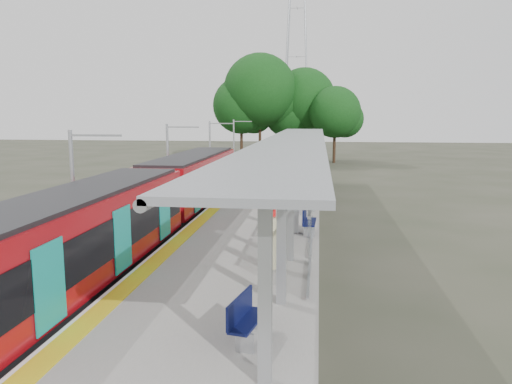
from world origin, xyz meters
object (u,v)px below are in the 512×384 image
train (154,201)px  bench_near (245,317)px  info_pillar_near (270,242)px  info_pillar_far (291,181)px  bench_far (307,170)px  litter_bin (288,191)px  bench_mid (307,220)px

train → bench_near: 12.70m
info_pillar_near → info_pillar_far: size_ratio=1.17×
bench_far → info_pillar_near: info_pillar_near is taller
bench_near → info_pillar_near: 5.28m
train → bench_far: size_ratio=16.14×
bench_near → train: bearing=129.2°
train → bench_near: train is taller
info_pillar_far → litter_bin: info_pillar_far is taller
bench_near → bench_mid: bench_mid is taller
train → litter_bin: (5.65, 7.82, -0.62)m
bench_mid → info_pillar_near: info_pillar_near is taller
bench_far → info_pillar_near: size_ratio=0.85×
bench_near → litter_bin: size_ratio=1.82×
bench_far → info_pillar_far: bearing=-98.3°
train → info_pillar_near: train is taller
bench_far → bench_near: bearing=-93.5°
bench_near → bench_mid: size_ratio=0.94×
bench_mid → litter_bin: size_ratio=1.94×
info_pillar_near → litter_bin: size_ratio=2.33×
bench_far → info_pillar_near: 24.03m
bench_near → bench_far: 29.29m
litter_bin → bench_near: bearing=-89.3°
info_pillar_far → litter_bin: bearing=-95.7°
bench_near → litter_bin: 19.07m
info_pillar_near → litter_bin: 13.81m
bench_mid → litter_bin: (-1.35, 8.80, -0.16)m
info_pillar_far → litter_bin: (-0.04, -2.40, -0.32)m
bench_mid → bench_far: (-0.48, 19.02, 0.01)m
info_pillar_far → litter_bin: 2.42m
train → litter_bin: bearing=54.1°
bench_near → info_pillar_near: size_ratio=0.78×
bench_near → info_pillar_far: (-0.18, 21.47, 0.21)m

